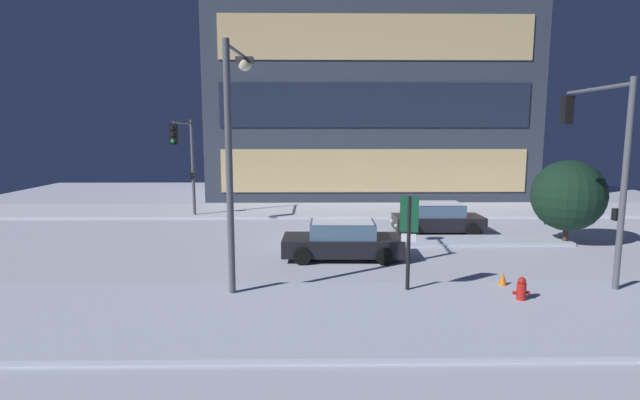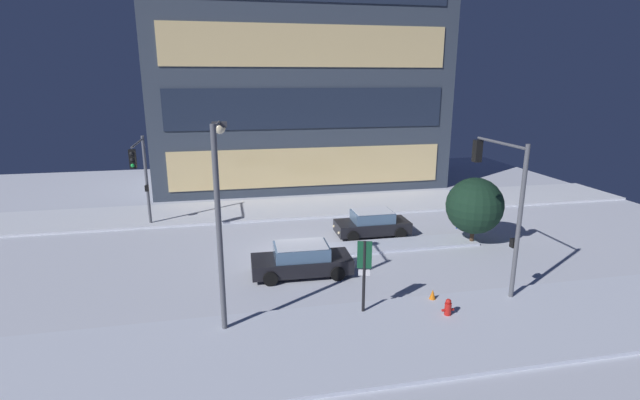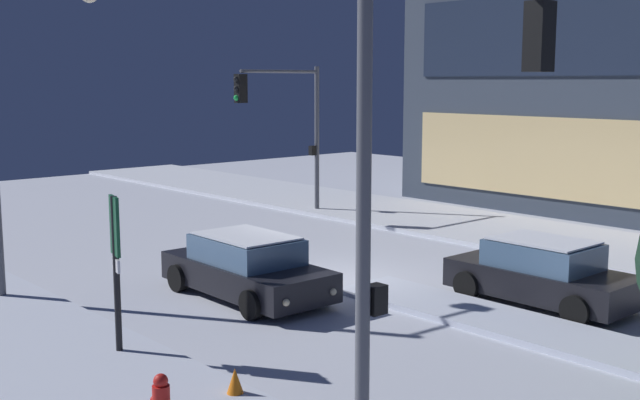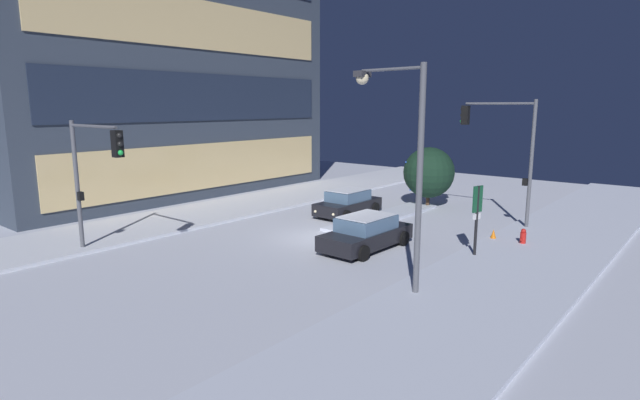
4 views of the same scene
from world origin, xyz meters
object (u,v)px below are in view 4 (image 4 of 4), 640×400
decorated_tree_median (429,173)px  construction_cone (493,235)px  street_lamp_arched (401,147)px  car_far (348,203)px  car_near (366,233)px  traffic_light_corner_far_left (93,165)px  parking_info_sign (477,212)px  fire_hydrant (523,238)px  traffic_light_corner_near_right (504,141)px

decorated_tree_median → construction_cone: decorated_tree_median is taller
street_lamp_arched → decorated_tree_median: (13.43, 5.91, -2.71)m
car_far → street_lamp_arched: bearing=44.7°
car_far → street_lamp_arched: street_lamp_arched is taller
car_near → traffic_light_corner_far_left: traffic_light_corner_far_left is taller
car_far → traffic_light_corner_far_left: bearing=-13.7°
car_near → traffic_light_corner_far_left: size_ratio=0.85×
traffic_light_corner_far_left → parking_info_sign: (9.72, -12.00, -1.90)m
car_near → decorated_tree_median: size_ratio=1.28×
decorated_tree_median → street_lamp_arched: bearing=-156.2°
fire_hydrant → construction_cone: (-0.00, 1.33, -0.11)m
car_near → traffic_light_corner_near_right: bearing=-17.9°
car_near → fire_hydrant: car_near is taller
car_near → parking_info_sign: (1.72, -4.20, 1.21)m
car_near → car_far: bearing=44.7°
traffic_light_corner_near_right → street_lamp_arched: street_lamp_arched is taller
fire_hydrant → decorated_tree_median: size_ratio=0.22×
construction_cone → traffic_light_corner_near_right: bearing=16.5°
traffic_light_corner_far_left → parking_info_sign: bearing=39.0°
car_far → decorated_tree_median: 5.73m
traffic_light_corner_near_right → parking_info_sign: 6.93m
car_far → fire_hydrant: (-0.14, -9.77, -0.33)m
fire_hydrant → decorated_tree_median: bearing=55.1°
fire_hydrant → parking_info_sign: 3.56m
fire_hydrant → construction_cone: fire_hydrant is taller
traffic_light_corner_far_left → street_lamp_arched: size_ratio=0.75×
car_far → fire_hydrant: size_ratio=5.41×
fire_hydrant → car_far: bearing=89.2°
car_near → street_lamp_arched: street_lamp_arched is taller
parking_info_sign → decorated_tree_median: bearing=-36.9°
fire_hydrant → construction_cone: 1.33m
car_far → traffic_light_corner_near_right: traffic_light_corner_near_right is taller
decorated_tree_median → parking_info_sign: bearing=-141.9°
car_near → construction_cone: bearing=-37.0°
car_far → construction_cone: 8.46m
car_far → fire_hydrant: car_far is taller
traffic_light_corner_near_right → car_near: bearing=70.6°
traffic_light_corner_near_right → decorated_tree_median: size_ratio=1.75×
car_near → traffic_light_corner_near_right: traffic_light_corner_near_right is taller
car_far → traffic_light_corner_near_right: bearing=112.8°
car_near → car_far: (4.93, 4.64, -0.00)m
car_near → fire_hydrant: (4.79, -5.14, -0.33)m
fire_hydrant → parking_info_sign: bearing=163.0°
car_near → traffic_light_corner_near_right: (8.06, -2.83, 3.67)m
decorated_tree_median → traffic_light_corner_near_right: bearing=-110.3°
car_near → street_lamp_arched: 6.54m
street_lamp_arched → construction_cone: bearing=-86.6°
traffic_light_corner_far_left → fire_hydrant: (12.79, -12.94, -3.43)m
car_near → traffic_light_corner_near_right: 9.30m
fire_hydrant → construction_cone: bearing=90.1°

